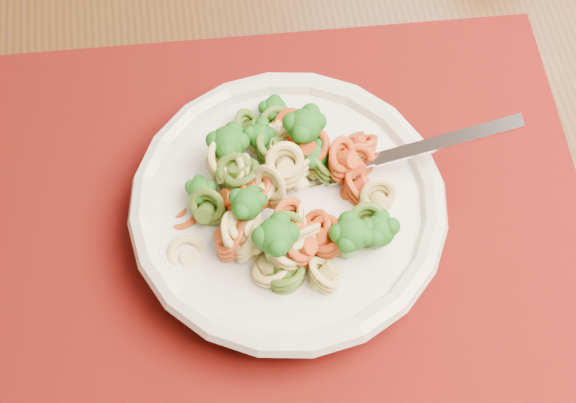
# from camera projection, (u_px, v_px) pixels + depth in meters

# --- Properties ---
(dining_table) EXTENTS (1.70, 1.37, 0.73)m
(dining_table) POSITION_uv_depth(u_px,v_px,m) (218.00, 134.00, 0.78)
(dining_table) COLOR #4B2C15
(dining_table) RESTS_ON ground
(placemat) EXTENTS (0.57, 0.50, 0.00)m
(placemat) POSITION_uv_depth(u_px,v_px,m) (282.00, 224.00, 0.64)
(placemat) COLOR #561103
(placemat) RESTS_ON dining_table
(pasta_bowl) EXTENTS (0.24, 0.24, 0.05)m
(pasta_bowl) POSITION_uv_depth(u_px,v_px,m) (288.00, 209.00, 0.61)
(pasta_bowl) COLOR beige
(pasta_bowl) RESTS_ON placemat
(pasta_broccoli_heap) EXTENTS (0.21, 0.21, 0.06)m
(pasta_broccoli_heap) POSITION_uv_depth(u_px,v_px,m) (288.00, 198.00, 0.59)
(pasta_broccoli_heap) COLOR #DDC56D
(pasta_broccoli_heap) RESTS_ON pasta_bowl
(fork) EXTENTS (0.18, 0.07, 0.08)m
(fork) POSITION_uv_depth(u_px,v_px,m) (343.00, 169.00, 0.61)
(fork) COLOR silver
(fork) RESTS_ON pasta_bowl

